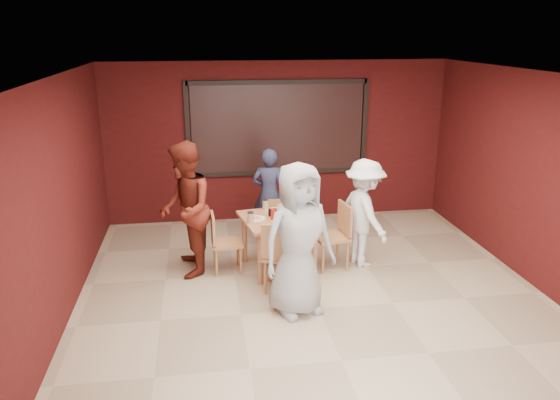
{
  "coord_description": "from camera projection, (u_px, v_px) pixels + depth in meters",
  "views": [
    {
      "loc": [
        -1.37,
        -5.89,
        3.32
      ],
      "look_at": [
        -0.3,
        1.24,
        1.04
      ],
      "focal_mm": 35.0,
      "sensor_mm": 36.0,
      "label": 1
    }
  ],
  "objects": [
    {
      "name": "dining_table",
      "position": [
        279.0,
        224.0,
        7.67
      ],
      "size": [
        1.14,
        1.14,
        0.93
      ],
      "color": "#B9714C",
      "rests_on": "floor"
    },
    {
      "name": "window_blinds",
      "position": [
        278.0,
        128.0,
        9.51
      ],
      "size": [
        3.0,
        0.02,
        1.5
      ],
      "primitive_type": "cube",
      "color": "black"
    },
    {
      "name": "chair_front",
      "position": [
        281.0,
        253.0,
        7.03
      ],
      "size": [
        0.59,
        0.59,
        0.97
      ],
      "color": "#AB6E42",
      "rests_on": "floor"
    },
    {
      "name": "floor",
      "position": [
        319.0,
        309.0,
        6.75
      ],
      "size": [
        7.0,
        7.0,
        0.0
      ],
      "primitive_type": "plane",
      "color": "tan",
      "rests_on": "ground"
    },
    {
      "name": "diner_back",
      "position": [
        269.0,
        194.0,
        8.82
      ],
      "size": [
        0.62,
        0.48,
        1.51
      ],
      "primitive_type": "imported",
      "rotation": [
        0.0,
        0.0,
        2.9
      ],
      "color": "#2C304F",
      "rests_on": "floor"
    },
    {
      "name": "diner_front",
      "position": [
        298.0,
        240.0,
        6.42
      ],
      "size": [
        1.06,
        0.86,
        1.87
      ],
      "primitive_type": "imported",
      "rotation": [
        0.0,
        0.0,
        0.33
      ],
      "color": "#A0A0A0",
      "rests_on": "floor"
    },
    {
      "name": "chair_back",
      "position": [
        275.0,
        222.0,
        8.51
      ],
      "size": [
        0.38,
        0.38,
        0.77
      ],
      "color": "#AB6E42",
      "rests_on": "floor"
    },
    {
      "name": "diner_left",
      "position": [
        185.0,
        210.0,
        7.48
      ],
      "size": [
        0.74,
        0.94,
        1.88
      ],
      "primitive_type": "imported",
      "rotation": [
        0.0,
        0.0,
        -1.54
      ],
      "color": "maroon",
      "rests_on": "floor"
    },
    {
      "name": "diner_right",
      "position": [
        364.0,
        213.0,
        7.81
      ],
      "size": [
        0.82,
        1.13,
        1.57
      ],
      "primitive_type": "imported",
      "rotation": [
        0.0,
        0.0,
        1.83
      ],
      "color": "white",
      "rests_on": "floor"
    },
    {
      "name": "chair_left",
      "position": [
        222.0,
        239.0,
        7.65
      ],
      "size": [
        0.44,
        0.44,
        0.87
      ],
      "color": "#AB6E42",
      "rests_on": "floor"
    },
    {
      "name": "chair_right",
      "position": [
        336.0,
        232.0,
        7.79
      ],
      "size": [
        0.52,
        0.52,
        0.95
      ],
      "color": "#AB6E42",
      "rests_on": "floor"
    }
  ]
}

